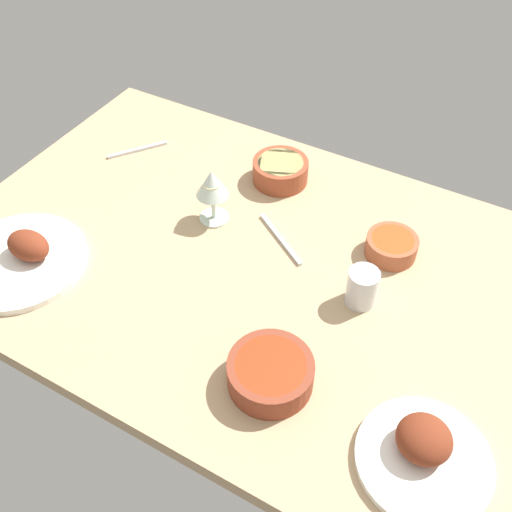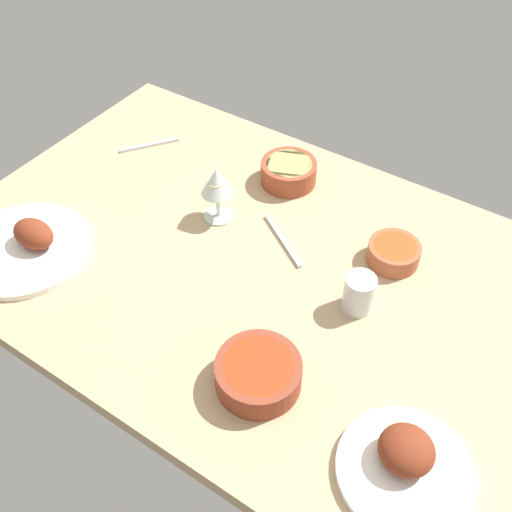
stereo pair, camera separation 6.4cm
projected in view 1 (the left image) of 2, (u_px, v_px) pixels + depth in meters
dining_table at (256, 268)px, 131.37cm from camera, size 140.00×90.00×4.00cm
plate_center_main at (22, 257)px, 128.63cm from camera, size 29.54×29.54×7.66cm
plate_near_viewer at (424, 452)px, 97.24cm from camera, size 22.95×22.95×7.62cm
bowl_sauce at (270, 373)px, 106.70cm from camera, size 15.95×15.95×5.80cm
bowl_soup at (392, 246)px, 129.92cm from camera, size 11.48×11.48×4.62cm
bowl_potatoes at (280, 170)px, 147.39cm from camera, size 13.96×13.96×5.78cm
wine_glass at (212, 186)px, 132.58cm from camera, size 7.60×7.60×14.00cm
water_tumbler at (362, 287)px, 119.28cm from camera, size 6.41×6.41×8.51cm
fork_loose at (280, 239)px, 134.41cm from camera, size 15.66×10.66×0.80cm
spoon_loose at (138, 150)px, 157.84cm from camera, size 10.52×13.63×0.80cm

